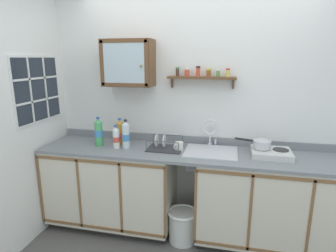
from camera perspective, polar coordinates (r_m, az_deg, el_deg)
name	(u,v)px	position (r m, az deg, el deg)	size (l,w,h in m)	color
back_wall	(197,111)	(3.07, 5.91, 3.06)	(3.79, 0.07, 2.56)	white
side_wall_left	(4,124)	(2.90, -30.49, 0.38)	(0.05, 3.45, 2.56)	white
lower_cabinet_run	(112,186)	(3.26, -11.31, -11.99)	(1.39, 0.62, 0.90)	black
lower_cabinet_run_right	(274,203)	(3.05, 20.85, -14.56)	(1.51, 0.62, 0.90)	black
countertop	(192,153)	(2.85, 4.91, -5.54)	(3.15, 0.64, 0.03)	gray
backsplash	(196,140)	(3.11, 5.69, -2.81)	(3.15, 0.02, 0.08)	gray
sink	(211,155)	(2.87, 8.69, -5.84)	(0.52, 0.48, 0.45)	silver
hot_plate_stove	(271,153)	(2.87, 20.33, -5.21)	(0.37, 0.32, 0.07)	silver
saucepan	(261,144)	(2.86, 18.52, -3.48)	(0.35, 0.17, 0.08)	silver
bottle_water_clear_0	(126,135)	(2.94, -8.60, -1.88)	(0.08, 0.08, 0.31)	silver
bottle_soda_green_1	(99,132)	(3.08, -13.97, -1.28)	(0.09, 0.09, 0.32)	#4CB266
bottle_opaque_white_2	(116,138)	(2.96, -10.54, -2.40)	(0.07, 0.07, 0.25)	white
bottle_juice_amber_3	(120,133)	(3.08, -9.77, -1.39)	(0.08, 0.08, 0.29)	gold
dish_rack	(164,147)	(2.91, -0.78, -4.24)	(0.36, 0.28, 0.16)	#333338
mug	(179,146)	(2.86, 2.24, -4.16)	(0.09, 0.11, 0.09)	white
wall_cabinet	(128,63)	(3.03, -8.11, 12.63)	(0.53, 0.29, 0.48)	brown
spice_shelf	(201,76)	(2.93, 6.84, 10.01)	(0.70, 0.14, 0.23)	brown
window	(37,89)	(3.18, -25.14, 6.79)	(0.03, 0.70, 0.68)	#262D38
trash_bin	(183,225)	(3.06, 3.00, -19.54)	(0.32, 0.32, 0.34)	silver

